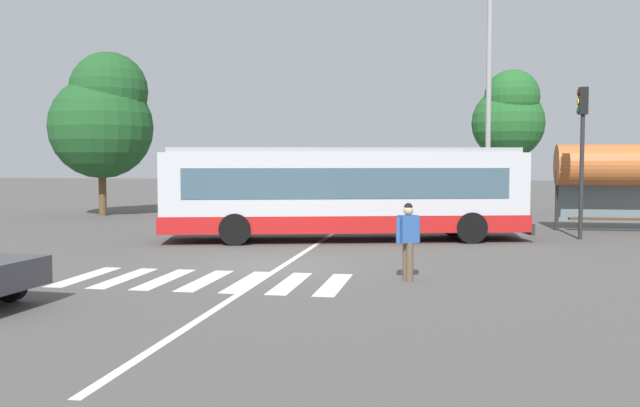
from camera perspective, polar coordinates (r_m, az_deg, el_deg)
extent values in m
plane|color=#514F4C|center=(17.73, -3.78, -5.08)|extent=(160.00, 160.00, 0.00)
cylinder|color=black|center=(25.19, 10.70, -1.44)|extent=(1.04, 0.54, 1.00)
cylinder|color=black|center=(22.93, 12.17, -1.94)|extent=(1.04, 0.54, 1.00)
cylinder|color=black|center=(24.40, -6.64, -1.56)|extent=(1.04, 0.54, 1.00)
cylinder|color=black|center=(22.07, -6.92, -2.10)|extent=(1.04, 0.54, 1.00)
cube|color=silver|center=(23.25, 1.91, 0.99)|extent=(12.00, 5.34, 2.55)
cube|color=red|center=(23.31, 1.90, -1.46)|extent=(12.12, 5.40, 0.55)
cube|color=#3D5666|center=(23.24, 1.91, 1.75)|extent=(10.65, 5.05, 0.96)
cube|color=#3D5666|center=(24.54, 15.67, 1.47)|extent=(0.59, 2.19, 1.63)
cube|color=black|center=(24.53, 15.70, 3.55)|extent=(0.53, 1.89, 0.28)
cube|color=#99999E|center=(23.23, 1.91, 4.33)|extent=(11.50, 5.03, 0.16)
cube|color=#28282B|center=(24.66, 15.87, -1.78)|extent=(0.74, 2.50, 0.36)
cylinder|color=brown|center=(15.67, 7.00, -4.67)|extent=(0.16, 0.16, 0.85)
cylinder|color=brown|center=(15.52, 7.29, -4.74)|extent=(0.16, 0.16, 0.85)
cube|color=#2D569E|center=(15.51, 7.17, -2.05)|extent=(0.48, 0.43, 0.60)
cylinder|color=#2D569E|center=(15.40, 6.38, -2.20)|extent=(0.10, 0.10, 0.55)
cylinder|color=#2D569E|center=(15.63, 7.94, -2.13)|extent=(0.10, 0.10, 0.55)
sphere|color=tan|center=(15.47, 7.18, -0.54)|extent=(0.22, 0.22, 0.22)
sphere|color=black|center=(15.47, 7.18, -0.30)|extent=(0.19, 0.19, 0.19)
cylinder|color=black|center=(14.48, -23.83, -6.04)|extent=(0.65, 0.24, 0.64)
cylinder|color=black|center=(34.39, -6.66, -0.39)|extent=(0.22, 0.65, 0.64)
cylinder|color=black|center=(34.00, -3.93, -0.42)|extent=(0.22, 0.65, 0.64)
cylinder|color=black|center=(31.70, -7.94, -0.73)|extent=(0.22, 0.65, 0.64)
cylinder|color=black|center=(31.28, -4.99, -0.77)|extent=(0.22, 0.65, 0.64)
cube|color=white|center=(32.81, -5.87, -0.01)|extent=(1.99, 4.57, 0.52)
cube|color=#3D5666|center=(32.70, -5.91, 0.82)|extent=(1.68, 2.22, 0.44)
cube|color=white|center=(32.69, -5.92, 1.14)|extent=(1.60, 2.04, 0.09)
cylinder|color=black|center=(33.73, -2.13, -0.45)|extent=(0.22, 0.65, 0.64)
cylinder|color=black|center=(33.35, 0.65, -0.49)|extent=(0.22, 0.65, 0.64)
cylinder|color=black|center=(31.04, -3.41, -0.79)|extent=(0.22, 0.65, 0.64)
cylinder|color=black|center=(30.63, -0.39, -0.84)|extent=(0.22, 0.65, 0.64)
cube|color=#C6B793|center=(32.15, -1.30, -0.07)|extent=(1.97, 4.56, 0.52)
cube|color=#3D5666|center=(32.04, -1.34, 0.78)|extent=(1.67, 2.21, 0.44)
cube|color=#C6B793|center=(32.03, -1.34, 1.11)|extent=(1.59, 2.03, 0.09)
cylinder|color=black|center=(33.36, 2.33, -0.49)|extent=(0.22, 0.64, 0.64)
cylinder|color=black|center=(33.13, 5.19, -0.53)|extent=(0.22, 0.64, 0.64)
cylinder|color=black|center=(30.62, 1.48, -0.85)|extent=(0.22, 0.64, 0.64)
cylinder|color=black|center=(30.37, 4.59, -0.89)|extent=(0.22, 0.64, 0.64)
cube|color=#B7BABF|center=(31.83, 3.41, -0.11)|extent=(1.93, 4.54, 0.52)
cube|color=#3D5666|center=(31.72, 3.39, 0.75)|extent=(1.66, 2.20, 0.44)
cube|color=#B7BABF|center=(31.71, 3.39, 1.08)|extent=(1.58, 2.02, 0.09)
cylinder|color=black|center=(33.41, 7.22, -0.51)|extent=(0.21, 0.64, 0.64)
cylinder|color=black|center=(33.34, 10.09, -0.54)|extent=(0.21, 0.64, 0.64)
cylinder|color=black|center=(30.63, 6.89, -0.87)|extent=(0.21, 0.64, 0.64)
cylinder|color=black|center=(30.56, 10.02, -0.91)|extent=(0.21, 0.64, 0.64)
cube|color=#196B70|center=(31.95, 8.56, -0.13)|extent=(1.87, 4.52, 0.52)
cube|color=#3D5666|center=(31.84, 8.56, 0.72)|extent=(1.63, 2.18, 0.44)
cube|color=#196B70|center=(31.83, 8.57, 1.06)|extent=(1.55, 2.00, 0.09)
cylinder|color=#28282B|center=(25.04, 20.45, 2.01)|extent=(0.14, 0.14, 4.17)
cube|color=black|center=(25.11, 20.58, 7.81)|extent=(0.28, 0.32, 0.90)
cylinder|color=#410907|center=(25.10, 20.21, 8.44)|extent=(0.04, 0.20, 0.20)
cylinder|color=yellow|center=(25.08, 20.19, 7.75)|extent=(0.04, 0.20, 0.20)
cylinder|color=#093B10|center=(25.05, 20.18, 7.07)|extent=(0.04, 0.20, 0.20)
cylinder|color=#28282B|center=(28.03, 18.65, 0.27)|extent=(0.12, 0.12, 2.30)
cube|color=slate|center=(29.13, 22.82, 0.52)|extent=(4.31, 0.04, 1.93)
cylinder|color=#BC602D|center=(28.41, 23.19, 2.89)|extent=(4.58, 1.54, 1.54)
cube|color=#4C3823|center=(28.49, 23.09, -1.19)|extent=(3.59, 0.36, 0.08)
cylinder|color=#939399|center=(27.79, 13.52, 8.05)|extent=(0.20, 0.20, 9.78)
cylinder|color=brown|center=(35.16, -17.23, 1.10)|extent=(0.36, 0.36, 2.53)
sphere|color=#1E5123|center=(35.17, -17.32, 5.94)|extent=(4.89, 4.89, 4.89)
sphere|color=#1E5123|center=(35.15, -16.76, 8.75)|extent=(3.67, 3.67, 3.67)
cylinder|color=brown|center=(36.89, 14.95, 1.81)|extent=(0.36, 0.36, 3.26)
sphere|color=#236028|center=(36.92, 15.02, 6.33)|extent=(3.65, 3.65, 3.65)
sphere|color=#236028|center=(36.68, 15.32, 8.34)|extent=(2.74, 2.74, 2.74)
cube|color=silver|center=(16.94, -18.51, -5.64)|extent=(0.45, 2.76, 0.01)
cube|color=silver|center=(16.51, -15.58, -5.83)|extent=(0.45, 2.76, 0.01)
cube|color=silver|center=(16.12, -12.50, -6.01)|extent=(0.45, 2.76, 0.01)
cube|color=silver|center=(15.78, -9.28, -6.18)|extent=(0.45, 2.76, 0.01)
cube|color=silver|center=(15.49, -5.92, -6.33)|extent=(0.45, 2.76, 0.01)
cube|color=silver|center=(15.25, -2.44, -6.47)|extent=(0.45, 2.76, 0.01)
cube|color=silver|center=(15.07, 1.13, -6.58)|extent=(0.45, 2.76, 0.01)
cube|color=silver|center=(19.61, -1.73, -4.24)|extent=(0.16, 24.00, 0.01)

